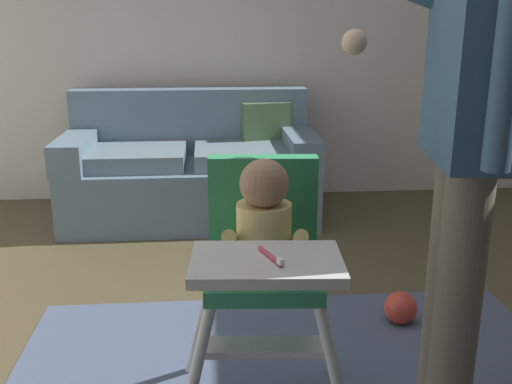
% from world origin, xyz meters
% --- Properties ---
extents(ground, '(6.10, 6.50, 0.10)m').
position_xyz_m(ground, '(0.00, 0.00, -0.05)').
color(ground, brown).
extents(wall_far, '(5.30, 0.06, 2.56)m').
position_xyz_m(wall_far, '(0.00, 2.48, 1.28)').
color(wall_far, silver).
rests_on(wall_far, ground).
extents(couch, '(1.69, 0.86, 0.86)m').
position_xyz_m(couch, '(-0.38, 1.96, 0.33)').
color(couch, slate).
rests_on(couch, ground).
extents(high_chair, '(0.65, 0.76, 0.93)m').
position_xyz_m(high_chair, '(-0.10, -0.27, 0.63)').
color(high_chair, silver).
rests_on(high_chair, ground).
extents(adult_standing, '(0.51, 0.55, 1.73)m').
position_xyz_m(adult_standing, '(0.48, -0.36, 0.99)').
color(adult_standing, '#756757').
rests_on(adult_standing, ground).
extents(toy_ball_second, '(0.15, 0.15, 0.15)m').
position_xyz_m(toy_ball_second, '(0.58, 0.33, 0.07)').
color(toy_ball_second, '#D13D33').
rests_on(toy_ball_second, ground).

